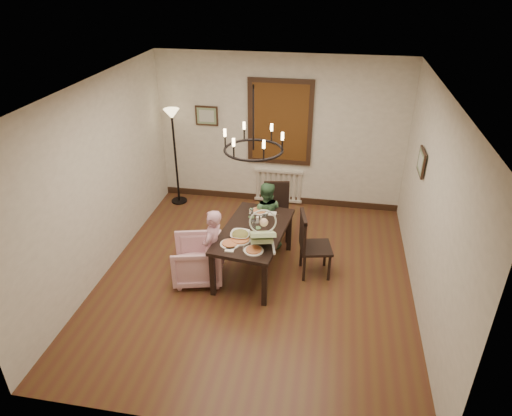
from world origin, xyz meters
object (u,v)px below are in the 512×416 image
(elderly_woman, at_px, (213,254))
(baby_bouncer, at_px, (262,233))
(chair_far, at_px, (277,212))
(seated_man, at_px, (266,220))
(armchair, at_px, (197,260))
(drinking_glass, at_px, (253,225))
(floor_lamp, at_px, (176,159))
(dining_table, at_px, (254,234))
(chair_right, at_px, (316,244))

(elderly_woman, xyz_separation_m, baby_bouncer, (0.69, 0.03, 0.41))
(chair_far, height_order, seated_man, chair_far)
(elderly_woman, bearing_deg, armchair, -89.89)
(drinking_glass, bearing_deg, seated_man, 84.66)
(elderly_woman, height_order, floor_lamp, floor_lamp)
(seated_man, height_order, baby_bouncer, baby_bouncer)
(elderly_woman, distance_m, baby_bouncer, 0.81)
(dining_table, distance_m, armchair, 0.90)
(chair_right, relative_size, elderly_woman, 1.04)
(elderly_woman, relative_size, baby_bouncer, 1.81)
(baby_bouncer, bearing_deg, chair_right, 18.58)
(baby_bouncer, relative_size, floor_lamp, 0.30)
(armchair, height_order, drinking_glass, drinking_glass)
(chair_far, xyz_separation_m, baby_bouncer, (-0.02, -1.36, 0.42))
(chair_right, height_order, floor_lamp, floor_lamp)
(chair_far, distance_m, elderly_woman, 1.56)
(chair_right, relative_size, armchair, 1.42)
(drinking_glass, bearing_deg, chair_right, 5.74)
(armchair, bearing_deg, drinking_glass, 100.29)
(elderly_woman, bearing_deg, floor_lamp, -139.52)
(chair_far, distance_m, drinking_glass, 1.06)
(chair_far, bearing_deg, chair_right, -62.19)
(seated_man, xyz_separation_m, floor_lamp, (-1.90, 1.24, 0.43))
(baby_bouncer, bearing_deg, seated_man, 82.98)
(baby_bouncer, bearing_deg, armchair, 165.25)
(armchair, bearing_deg, dining_table, 99.84)
(seated_man, relative_size, baby_bouncer, 1.74)
(chair_far, xyz_separation_m, drinking_glass, (-0.21, -0.99, 0.32))
(baby_bouncer, height_order, drinking_glass, baby_bouncer)
(seated_man, relative_size, floor_lamp, 0.52)
(chair_far, distance_m, baby_bouncer, 1.42)
(chair_far, distance_m, floor_lamp, 2.29)
(chair_right, bearing_deg, elderly_woman, 96.83)
(elderly_woman, distance_m, drinking_glass, 0.71)
(dining_table, height_order, drinking_glass, drinking_glass)
(drinking_glass, distance_m, floor_lamp, 2.68)
(armchair, bearing_deg, chair_right, 90.77)
(chair_right, xyz_separation_m, seated_man, (-0.84, 0.62, -0.04))
(seated_man, bearing_deg, chair_far, -118.40)
(drinking_glass, bearing_deg, armchair, -156.03)
(armchair, height_order, floor_lamp, floor_lamp)
(chair_right, bearing_deg, seated_man, 41.76)
(chair_right, distance_m, elderly_woman, 1.50)
(armchair, xyz_separation_m, floor_lamp, (-1.07, 2.29, 0.58))
(armchair, xyz_separation_m, seated_man, (0.83, 1.05, 0.15))
(floor_lamp, bearing_deg, chair_far, -25.13)
(seated_man, height_order, drinking_glass, seated_man)
(chair_far, height_order, drinking_glass, chair_far)
(floor_lamp, bearing_deg, drinking_glass, -46.81)
(baby_bouncer, xyz_separation_m, floor_lamp, (-2.02, 2.31, 0.00))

